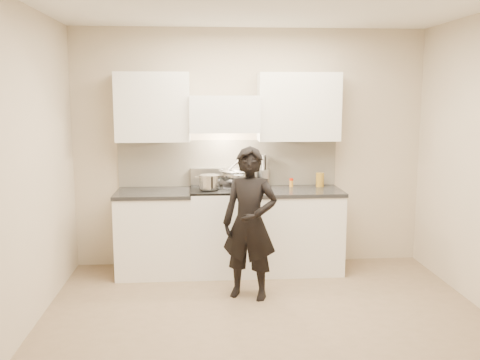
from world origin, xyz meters
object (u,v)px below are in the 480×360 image
Objects in this scene: wok at (237,175)px; person at (250,223)px; counter_right at (299,229)px; stove at (225,230)px; utensil_crock at (264,177)px.

wok is 1.00m from person.
counter_right is 0.93m from wok.
utensil_crock is (0.45, 0.23, 0.56)m from stove.
utensil_crock is at bearing 14.69° from wok.
wok is at bearing 45.00° from stove.
wok is 1.35× the size of utensil_crock.
counter_right is at bearing -11.89° from wok.
stove is 0.63m from wok.
utensil_crock is at bearing 149.09° from counter_right.
counter_right is 1.87× the size of wok.
wok reaches higher than counter_right.
utensil_crock is (-0.38, 0.23, 0.57)m from counter_right.
utensil_crock reaches higher than counter_right.
person reaches higher than stove.
utensil_crock is at bearing 97.43° from person.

